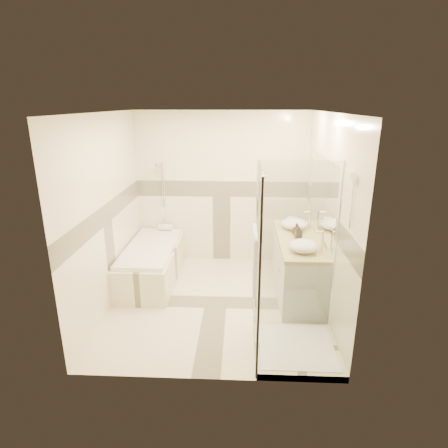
{
  "coord_description": "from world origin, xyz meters",
  "views": [
    {
      "loc": [
        0.32,
        -4.54,
        2.61
      ],
      "look_at": [
        0.1,
        0.25,
        1.05
      ],
      "focal_mm": 30.0,
      "sensor_mm": 36.0,
      "label": 1
    }
  ],
  "objects_px": {
    "vessel_sink_far": "(303,246)",
    "amenity_bottle_a": "(298,233)",
    "shower_enclosure": "(287,308)",
    "vanity": "(297,266)",
    "vessel_sink_near": "(294,224)",
    "bathtub": "(152,261)",
    "amenity_bottle_b": "(297,229)"
  },
  "relations": [
    {
      "from": "shower_enclosure",
      "to": "amenity_bottle_a",
      "type": "bearing_deg",
      "value": 77.44
    },
    {
      "from": "vessel_sink_near",
      "to": "vessel_sink_far",
      "type": "height_order",
      "value": "vessel_sink_near"
    },
    {
      "from": "vessel_sink_far",
      "to": "amenity_bottle_a",
      "type": "relative_size",
      "value": 2.03
    },
    {
      "from": "vessel_sink_near",
      "to": "amenity_bottle_b",
      "type": "height_order",
      "value": "amenity_bottle_b"
    },
    {
      "from": "vanity",
      "to": "amenity_bottle_a",
      "type": "height_order",
      "value": "amenity_bottle_a"
    },
    {
      "from": "vessel_sink_far",
      "to": "amenity_bottle_b",
      "type": "distance_m",
      "value": 0.62
    },
    {
      "from": "vessel_sink_far",
      "to": "amenity_bottle_a",
      "type": "height_order",
      "value": "amenity_bottle_a"
    },
    {
      "from": "shower_enclosure",
      "to": "vanity",
      "type": "bearing_deg",
      "value": 77.03
    },
    {
      "from": "vanity",
      "to": "vessel_sink_near",
      "type": "distance_m",
      "value": 0.63
    },
    {
      "from": "vanity",
      "to": "shower_enclosure",
      "type": "xyz_separation_m",
      "value": [
        -0.29,
        -1.27,
        0.08
      ]
    },
    {
      "from": "vanity",
      "to": "vessel_sink_far",
      "type": "bearing_deg",
      "value": -92.34
    },
    {
      "from": "vanity",
      "to": "vessel_sink_far",
      "type": "relative_size",
      "value": 4.38
    },
    {
      "from": "vessel_sink_far",
      "to": "amenity_bottle_a",
      "type": "distance_m",
      "value": 0.44
    },
    {
      "from": "amenity_bottle_a",
      "to": "shower_enclosure",
      "type": "bearing_deg",
      "value": -102.56
    },
    {
      "from": "shower_enclosure",
      "to": "amenity_bottle_b",
      "type": "distance_m",
      "value": 1.49
    },
    {
      "from": "amenity_bottle_a",
      "to": "amenity_bottle_b",
      "type": "bearing_deg",
      "value": 90.0
    },
    {
      "from": "bathtub",
      "to": "vessel_sink_far",
      "type": "bearing_deg",
      "value": -21.48
    },
    {
      "from": "vanity",
      "to": "amenity_bottle_b",
      "type": "bearing_deg",
      "value": 98.64
    },
    {
      "from": "vanity",
      "to": "vessel_sink_near",
      "type": "relative_size",
      "value": 4.18
    },
    {
      "from": "amenity_bottle_a",
      "to": "bathtub",
      "type": "bearing_deg",
      "value": 169.45
    },
    {
      "from": "vessel_sink_near",
      "to": "amenity_bottle_b",
      "type": "xyz_separation_m",
      "value": [
        0.0,
        -0.26,
        0.0
      ]
    },
    {
      "from": "vessel_sink_near",
      "to": "bathtub",
      "type": "bearing_deg",
      "value": -178.97
    },
    {
      "from": "bathtub",
      "to": "vanity",
      "type": "height_order",
      "value": "vanity"
    },
    {
      "from": "shower_enclosure",
      "to": "amenity_bottle_a",
      "type": "distance_m",
      "value": 1.33
    },
    {
      "from": "shower_enclosure",
      "to": "vessel_sink_far",
      "type": "distance_m",
      "value": 0.93
    },
    {
      "from": "bathtub",
      "to": "amenity_bottle_a",
      "type": "xyz_separation_m",
      "value": [
        2.13,
        -0.4,
        0.63
      ]
    },
    {
      "from": "bathtub",
      "to": "vessel_sink_far",
      "type": "distance_m",
      "value": 2.37
    },
    {
      "from": "shower_enclosure",
      "to": "vessel_sink_far",
      "type": "height_order",
      "value": "shower_enclosure"
    },
    {
      "from": "vessel_sink_near",
      "to": "amenity_bottle_b",
      "type": "bearing_deg",
      "value": -90.0
    },
    {
      "from": "bathtub",
      "to": "amenity_bottle_a",
      "type": "height_order",
      "value": "amenity_bottle_a"
    },
    {
      "from": "vessel_sink_far",
      "to": "vanity",
      "type": "bearing_deg",
      "value": 87.66
    },
    {
      "from": "shower_enclosure",
      "to": "amenity_bottle_a",
      "type": "xyz_separation_m",
      "value": [
        0.27,
        1.22,
        0.44
      ]
    }
  ]
}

